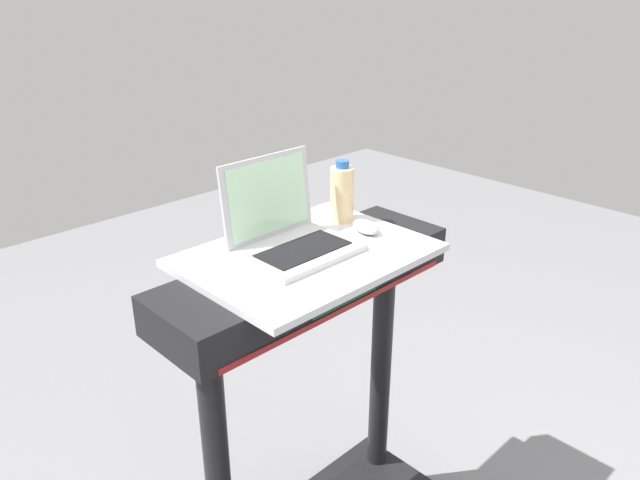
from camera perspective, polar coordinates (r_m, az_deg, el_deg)
desk_board at (r=1.67m, az=-1.20°, el=-1.40°), size 0.64×0.48×0.02m
laptop at (r=1.66m, az=-2.92°, el=0.69°), size 0.30×0.25×0.24m
computer_mouse at (r=1.79m, az=4.27°, el=1.23°), size 0.08×0.11×0.03m
water_bottle at (r=1.85m, az=2.05°, el=4.37°), size 0.07×0.07×0.19m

